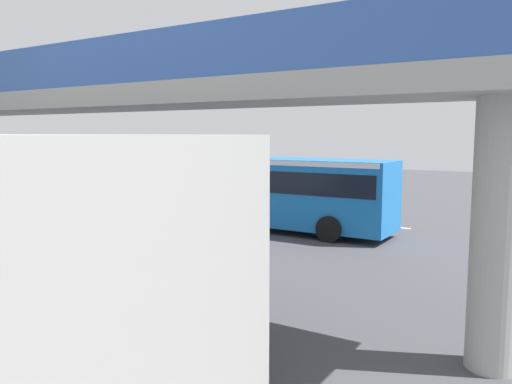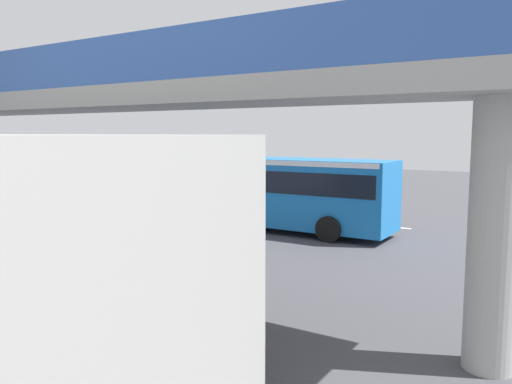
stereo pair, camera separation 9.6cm
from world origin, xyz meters
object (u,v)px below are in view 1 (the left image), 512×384
at_px(bicycle_green, 68,209).
at_px(traffic_sign, 384,181).
at_px(pedestrian, 289,199).
at_px(bicycle_blue, 71,205).
at_px(city_bus, 265,186).
at_px(parked_van, 41,199).
at_px(bicycle_black, 96,208).

height_order(bicycle_green, traffic_sign, traffic_sign).
bearing_deg(pedestrian, bicycle_blue, 25.85).
relative_size(pedestrian, traffic_sign, 0.64).
relative_size(city_bus, traffic_sign, 4.12).
distance_m(pedestrian, traffic_sign, 4.79).
relative_size(city_bus, bicycle_green, 6.52).
distance_m(parked_van, traffic_sign, 16.52).
distance_m(bicycle_green, traffic_sign, 16.09).
xyz_separation_m(pedestrian, traffic_sign, (-4.34, -1.75, 1.00)).
xyz_separation_m(bicycle_blue, bicycle_black, (-2.00, 0.01, 0.00)).
bearing_deg(bicycle_blue, bicycle_black, 179.84).
xyz_separation_m(parked_van, bicycle_blue, (1.69, -2.96, -0.81)).
bearing_deg(city_bus, pedestrian, -80.00).
height_order(bicycle_green, bicycle_black, same).
xyz_separation_m(bicycle_black, pedestrian, (-8.59, -5.14, 0.51)).
bearing_deg(parked_van, bicycle_blue, -60.27).
relative_size(parked_van, bicycle_green, 2.71).
xyz_separation_m(city_bus, parked_van, (9.53, 4.57, -0.70)).
distance_m(parked_van, bicycle_green, 2.32).
height_order(parked_van, pedestrian, parked_van).
bearing_deg(bicycle_green, parked_van, 110.00).
xyz_separation_m(city_bus, bicycle_green, (10.27, 2.53, -1.51)).
bearing_deg(traffic_sign, city_bus, 54.81).
bearing_deg(pedestrian, city_bus, 100.00).
relative_size(bicycle_blue, traffic_sign, 0.63).
distance_m(parked_van, bicycle_black, 3.08).
relative_size(city_bus, pedestrian, 6.44).
height_order(bicycle_blue, pedestrian, pedestrian).
bearing_deg(pedestrian, bicycle_green, 32.10).
xyz_separation_m(parked_van, bicycle_green, (0.74, -2.04, -0.81)).
bearing_deg(city_bus, parked_van, 25.63).
height_order(bicycle_black, traffic_sign, traffic_sign).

